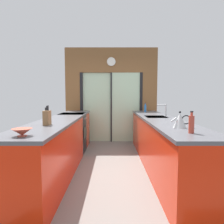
# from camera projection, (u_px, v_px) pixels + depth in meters

# --- Properties ---
(ground_plane) EXTENTS (5.04, 7.60, 0.02)m
(ground_plane) POSITION_uv_depth(u_px,v_px,m) (112.00, 162.00, 4.04)
(ground_plane) COLOR slate
(back_wall_unit) EXTENTS (2.64, 0.12, 2.70)m
(back_wall_unit) POSITION_uv_depth(u_px,v_px,m) (112.00, 89.00, 5.71)
(back_wall_unit) COLOR brown
(back_wall_unit) RESTS_ON ground_plane
(left_counter_run) EXTENTS (0.62, 3.80, 0.92)m
(left_counter_run) POSITION_uv_depth(u_px,v_px,m) (61.00, 144.00, 3.54)
(left_counter_run) COLOR red
(left_counter_run) RESTS_ON ground_plane
(right_counter_run) EXTENTS (0.62, 3.80, 0.92)m
(right_counter_run) POSITION_uv_depth(u_px,v_px,m) (160.00, 142.00, 3.70)
(right_counter_run) COLOR red
(right_counter_run) RESTS_ON ground_plane
(sink_faucet) EXTENTS (0.19, 0.02, 0.24)m
(sink_faucet) POSITION_uv_depth(u_px,v_px,m) (165.00, 108.00, 3.90)
(sink_faucet) COLOR #B7BABC
(sink_faucet) RESTS_ON right_counter_run
(oven_range) EXTENTS (0.60, 0.60, 0.92)m
(oven_range) POSITION_uv_depth(u_px,v_px,m) (73.00, 133.00, 4.65)
(oven_range) COLOR black
(oven_range) RESTS_ON ground_plane
(mixing_bowl) EXTENTS (0.20, 0.20, 0.08)m
(mixing_bowl) POSITION_uv_depth(u_px,v_px,m) (23.00, 132.00, 2.00)
(mixing_bowl) COLOR #BC4C38
(mixing_bowl) RESTS_ON left_counter_run
(knife_block) EXTENTS (0.08, 0.14, 0.28)m
(knife_block) POSITION_uv_depth(u_px,v_px,m) (48.00, 118.00, 2.77)
(knife_block) COLOR brown
(knife_block) RESTS_ON left_counter_run
(kettle) EXTENTS (0.26, 0.17, 0.22)m
(kettle) POSITION_uv_depth(u_px,v_px,m) (181.00, 120.00, 2.53)
(kettle) COLOR #B7BABC
(kettle) RESTS_ON right_counter_run
(soap_bottle_near) EXTENTS (0.06, 0.06, 0.24)m
(soap_bottle_near) POSITION_uv_depth(u_px,v_px,m) (192.00, 124.00, 2.16)
(soap_bottle_near) COLOR #B23D2D
(soap_bottle_near) RESTS_ON right_counter_run
(soap_bottle_far) EXTENTS (0.06, 0.06, 0.23)m
(soap_bottle_far) POSITION_uv_depth(u_px,v_px,m) (146.00, 108.00, 5.16)
(soap_bottle_far) COLOR #286BB7
(soap_bottle_far) RESTS_ON right_counter_run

